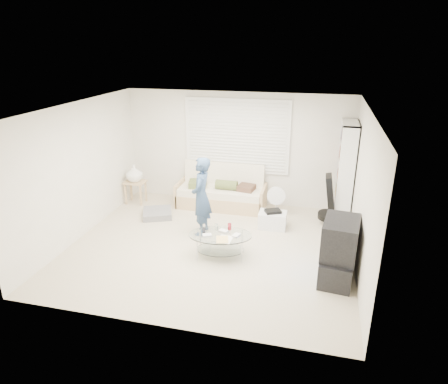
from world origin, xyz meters
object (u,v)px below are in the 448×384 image
(tv_unit, at_px, (339,251))
(coffee_table, at_px, (220,239))
(futon_sofa, at_px, (221,193))
(bookshelf, at_px, (345,173))

(tv_unit, relative_size, coffee_table, 0.84)
(futon_sofa, height_order, coffee_table, futon_sofa)
(coffee_table, bearing_deg, bookshelf, 44.97)
(tv_unit, bearing_deg, bookshelf, 86.91)
(futon_sofa, height_order, bookshelf, bookshelf)
(coffee_table, bearing_deg, tv_unit, -7.27)
(futon_sofa, bearing_deg, bookshelf, -1.79)
(bookshelf, bearing_deg, futon_sofa, 178.21)
(tv_unit, bearing_deg, futon_sofa, 135.81)
(coffee_table, bearing_deg, futon_sofa, 103.61)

